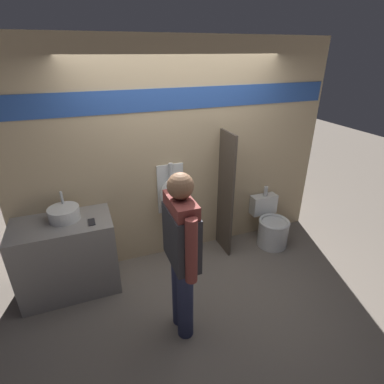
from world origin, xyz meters
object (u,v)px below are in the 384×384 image
Objects in this scene: toilet at (271,227)px; person_in_vest at (182,247)px; urinal_near_counter at (173,198)px; sink_basin at (64,213)px; cell_phone at (92,222)px.

person_in_vest is (-1.66, -0.94, 0.71)m from toilet.
person_in_vest is (-0.29, -1.16, 0.10)m from urinal_near_counter.
person_in_vest reaches higher than toilet.
person_in_vest reaches higher than urinal_near_counter.
toilet is 0.48× the size of person_in_vest.
urinal_near_counter reaches higher than sink_basin.
person_in_vest is at bearing -50.69° from cell_phone.
urinal_near_counter reaches higher than toilet.
sink_basin is 0.19× the size of person_in_vest.
cell_phone is at bearing -178.11° from toilet.
sink_basin is 2.32× the size of cell_phone.
cell_phone is 0.11× the size of urinal_near_counter.
toilet is (2.63, -0.10, -0.69)m from sink_basin.
sink_basin is 0.41× the size of toilet.
person_in_vest is at bearing -103.94° from urinal_near_counter.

